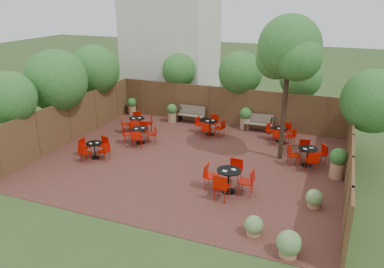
% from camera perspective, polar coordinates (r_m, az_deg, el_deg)
% --- Properties ---
extents(ground, '(80.00, 80.00, 0.00)m').
position_cam_1_polar(ground, '(15.73, -0.23, -4.07)').
color(ground, '#354F23').
rests_on(ground, ground).
extents(courtyard_paving, '(12.00, 10.00, 0.02)m').
position_cam_1_polar(courtyard_paving, '(15.72, -0.23, -4.04)').
color(courtyard_paving, '#3A1D17').
rests_on(courtyard_paving, ground).
extents(fence_back, '(12.00, 0.08, 2.00)m').
position_cam_1_polar(fence_back, '(19.82, 5.22, 4.15)').
color(fence_back, '#50301E').
rests_on(fence_back, ground).
extents(fence_left, '(0.08, 10.00, 2.00)m').
position_cam_1_polar(fence_left, '(18.33, -17.90, 1.87)').
color(fence_left, '#50301E').
rests_on(fence_left, ground).
extents(fence_right, '(0.08, 10.00, 2.00)m').
position_cam_1_polar(fence_right, '(14.37, 22.57, -3.81)').
color(fence_right, '#50301E').
rests_on(fence_right, ground).
extents(neighbour_building, '(5.00, 4.00, 8.00)m').
position_cam_1_polar(neighbour_building, '(23.59, -3.16, 14.23)').
color(neighbour_building, beige).
rests_on(neighbour_building, ground).
extents(overhang_foliage, '(15.71, 10.40, 2.79)m').
position_cam_1_polar(overhang_foliage, '(17.82, -4.52, 8.05)').
color(overhang_foliage, '#276420').
rests_on(overhang_foliage, ground).
extents(courtyard_tree, '(2.62, 2.52, 5.82)m').
position_cam_1_polar(courtyard_tree, '(15.13, 14.35, 11.90)').
color(courtyard_tree, black).
rests_on(courtyard_tree, courtyard_paving).
extents(park_bench_left, '(1.46, 0.48, 0.90)m').
position_cam_1_polar(park_bench_left, '(20.21, -0.07, 3.02)').
color(park_bench_left, brown).
rests_on(park_bench_left, courtyard_paving).
extents(park_bench_right, '(1.41, 0.53, 0.85)m').
position_cam_1_polar(park_bench_right, '(19.22, 9.97, 1.71)').
color(park_bench_right, brown).
rests_on(park_bench_right, courtyard_paving).
extents(bistro_tables, '(9.80, 7.04, 0.96)m').
position_cam_1_polar(bistro_tables, '(16.33, 1.22, -1.42)').
color(bistro_tables, black).
rests_on(bistro_tables, courtyard_paving).
extents(planters, '(11.73, 4.71, 1.17)m').
position_cam_1_polar(planters, '(18.19, 5.45, 1.34)').
color(planters, '#9B714D').
rests_on(planters, courtyard_paving).
extents(low_shrubs, '(2.00, 3.40, 0.72)m').
position_cam_1_polar(low_shrubs, '(11.38, 14.20, -13.18)').
color(low_shrubs, '#9B714D').
rests_on(low_shrubs, courtyard_paving).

